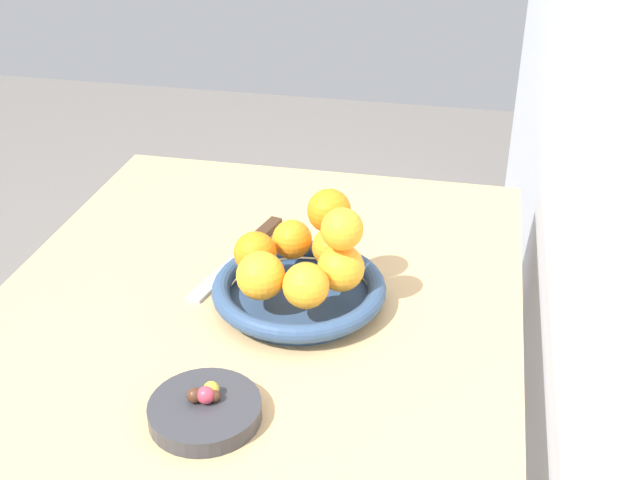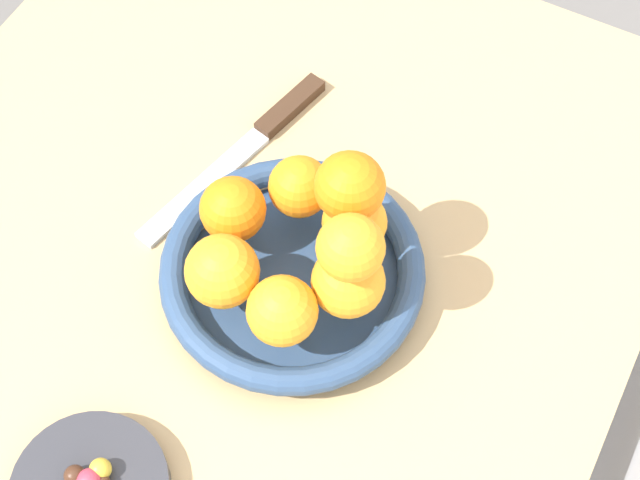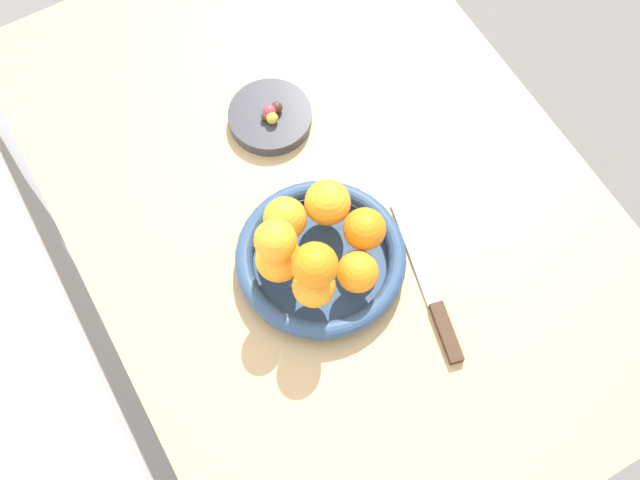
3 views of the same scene
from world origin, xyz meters
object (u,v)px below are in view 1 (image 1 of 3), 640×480
orange_0 (341,268)px  candy_ball_2 (197,396)px  candy_dish (205,411)px  orange_3 (255,253)px  dining_table (239,388)px  orange_1 (333,247)px  orange_4 (261,276)px  orange_2 (292,240)px  fruit_bowl (299,291)px  orange_5 (306,286)px  candy_ball_3 (211,389)px  orange_6 (329,211)px  candy_ball_1 (215,396)px  knife (246,250)px  orange_7 (342,229)px  candy_ball_0 (206,395)px

orange_0 → candy_ball_2: bearing=-26.6°
candy_dish → orange_3: size_ratio=2.17×
dining_table → orange_1: orange_1 is taller
orange_0 → orange_4: 0.11m
orange_2 → orange_4: bearing=-8.4°
fruit_bowl → orange_5: size_ratio=3.95×
orange_4 → candy_ball_3: bearing=-2.8°
fruit_bowl → orange_6: size_ratio=3.99×
candy_ball_1 → candy_ball_3: candy_ball_3 is taller
orange_3 → candy_ball_2: size_ratio=3.38×
fruit_bowl → orange_2: 0.08m
dining_table → orange_3: 0.19m
orange_6 → knife: 0.21m
orange_2 → candy_ball_2: (0.32, -0.04, -0.04)m
orange_1 → candy_ball_1: size_ratio=4.24×
orange_2 → orange_6: orange_6 is taller
candy_ball_1 → candy_ball_3: size_ratio=0.75×
orange_7 → candy_ball_3: orange_7 is taller
candy_dish → orange_1: 0.32m
candy_dish → orange_7: 0.30m
fruit_bowl → candy_dish: bearing=-11.8°
orange_2 → candy_ball_0: size_ratio=2.78×
fruit_bowl → candy_ball_0: size_ratio=11.76×
orange_2 → candy_ball_1: (0.31, -0.02, -0.04)m
orange_0 → orange_7: size_ratio=1.14×
fruit_bowl → orange_4: orange_4 is taller
orange_4 → candy_dish: bearing=-3.6°
orange_6 → knife: (-0.08, -0.15, -0.13)m
orange_4 → candy_ball_1: bearing=-0.6°
orange_2 → orange_6: 0.09m
dining_table → candy_ball_1: 0.19m
orange_6 → dining_table: bearing=-35.0°
fruit_bowl → candy_ball_2: size_ratio=13.63×
candy_dish → orange_0: (-0.25, 0.11, 0.06)m
orange_0 → orange_1: (-0.06, -0.02, -0.00)m
orange_2 → candy_ball_3: orange_2 is taller
orange_6 → candy_ball_0: 0.33m
orange_5 → candy_ball_1: (0.19, -0.07, -0.04)m
fruit_bowl → knife: fruit_bowl is taller
orange_2 → orange_1: bearing=79.7°
dining_table → candy_dish: (0.16, 0.01, 0.10)m
orange_2 → orange_3: size_ratio=0.95×
orange_7 → candy_ball_1: bearing=-23.8°
candy_ball_0 → candy_ball_3: (-0.01, 0.00, -0.00)m
orange_2 → orange_7: (0.07, 0.09, 0.07)m
orange_5 → candy_ball_3: 0.20m
candy_dish → orange_1: orange_1 is taller
orange_4 → orange_2: bearing=171.6°
fruit_bowl → orange_1: orange_1 is taller
orange_4 → candy_ball_2: size_ratio=3.67×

